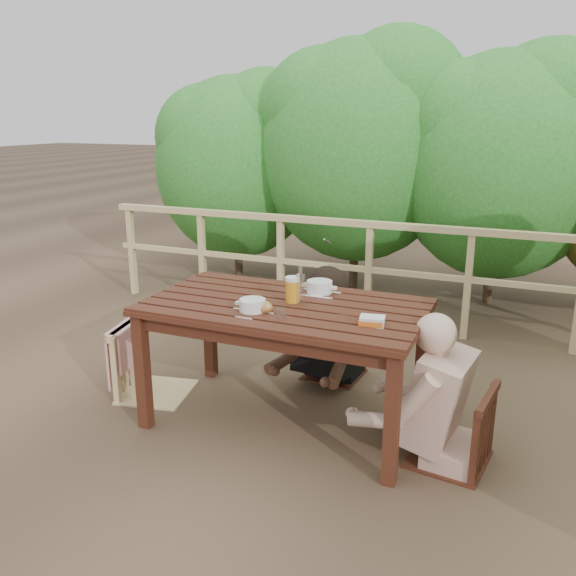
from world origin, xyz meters
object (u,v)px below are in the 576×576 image
at_px(woman, 337,290).
at_px(beer_glass, 293,291).
at_px(soup_near, 253,306).
at_px(butter_tub, 372,322).
at_px(bread_roll, 261,307).
at_px(diner_right, 463,346).
at_px(chair_right, 454,391).
at_px(chair_left, 153,330).
at_px(tumbler, 281,315).
at_px(table, 285,364).
at_px(soup_far, 319,288).
at_px(chair_far, 335,325).
at_px(bottle, 300,286).

distance_m(woman, beer_glass, 0.80).
xyz_separation_m(soup_near, butter_tub, (0.72, 0.05, -0.01)).
bearing_deg(bread_roll, soup_near, -163.04).
distance_m(diner_right, bread_roll, 1.18).
bearing_deg(soup_near, bread_roll, 16.96).
height_order(chair_right, butter_tub, chair_right).
height_order(chair_left, beer_glass, beer_glass).
xyz_separation_m(diner_right, tumbler, (-1.00, -0.22, 0.11)).
height_order(chair_left, woman, woman).
xyz_separation_m(table, tumbler, (0.09, -0.28, 0.44)).
xyz_separation_m(soup_far, bread_roll, (-0.19, -0.50, -0.01)).
height_order(bread_roll, butter_tub, bread_roll).
bearing_deg(soup_near, butter_tub, 4.09).
xyz_separation_m(table, chair_right, (1.07, -0.06, 0.05)).
xyz_separation_m(table, chair_far, (0.07, 0.79, 0.02)).
xyz_separation_m(chair_far, bottle, (0.01, -0.75, 0.51)).
distance_m(table, beer_glass, 0.49).
bearing_deg(chair_far, tumbler, -84.19).
relative_size(soup_near, beer_glass, 1.49).
xyz_separation_m(chair_left, soup_near, (0.89, -0.22, 0.36)).
distance_m(chair_left, woman, 1.37).
height_order(table, bottle, bottle).
height_order(woman, soup_far, woman).
bearing_deg(diner_right, soup_far, 77.53).
xyz_separation_m(chair_right, soup_near, (-1.18, -0.15, 0.40)).
height_order(chair_far, woman, woman).
height_order(table, bread_roll, bread_roll).
bearing_deg(chair_left, bottle, -99.14).
height_order(soup_far, bottle, bottle).
xyz_separation_m(chair_far, bread_roll, (-0.14, -0.99, 0.43)).
bearing_deg(butter_tub, chair_right, 2.85).
bearing_deg(bread_roll, chair_far, 81.83).
bearing_deg(beer_glass, chair_far, 87.07).
height_order(soup_near, bottle, bottle).
distance_m(diner_right, tumbler, 1.03).
bearing_deg(soup_far, butter_tub, -43.69).
distance_m(chair_right, bread_roll, 1.21).
distance_m(soup_near, butter_tub, 0.72).
height_order(chair_right, woman, woman).
distance_m(table, tumbler, 0.53).
xyz_separation_m(chair_far, tumbler, (0.02, -1.07, 0.42)).
bearing_deg(chair_right, table, -85.46).
xyz_separation_m(bread_roll, butter_tub, (0.67, 0.04, -0.01)).
bearing_deg(chair_far, butter_tub, -56.16).
distance_m(bread_roll, beer_glass, 0.27).
bearing_deg(tumbler, chair_left, 165.64).
xyz_separation_m(table, chair_left, (-1.01, 0.00, 0.09)).
xyz_separation_m(chair_far, soup_far, (0.05, -0.49, 0.43)).
bearing_deg(tumbler, chair_right, 12.66).
bearing_deg(chair_right, soup_near, -74.82).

